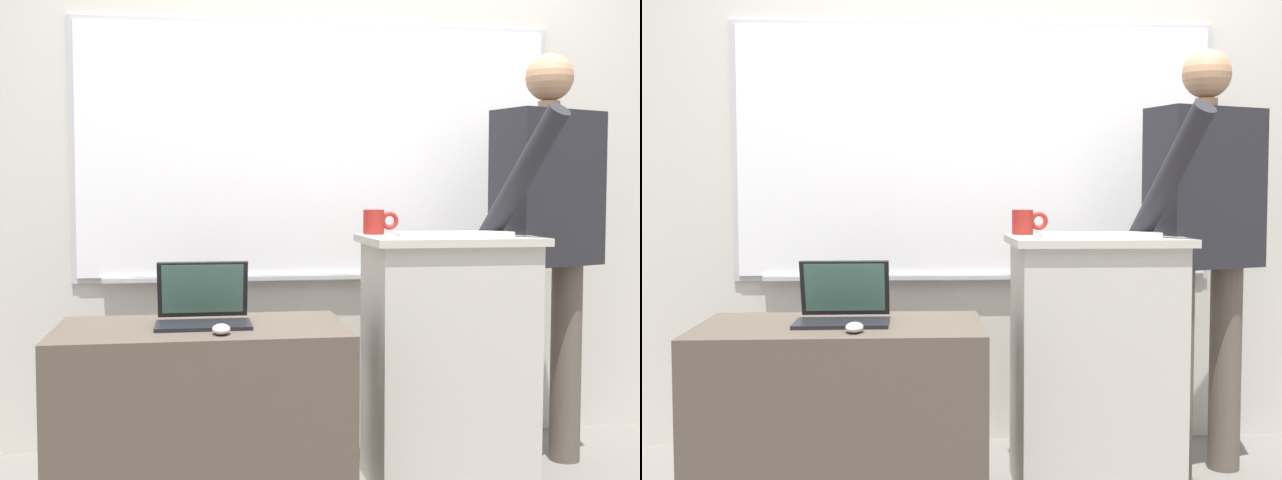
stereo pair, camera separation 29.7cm
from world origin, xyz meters
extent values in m
cube|color=beige|center=(0.00, 1.22, 1.32)|extent=(6.40, 0.12, 2.63)
cube|color=#B7B7BC|center=(-0.16, 1.15, 1.34)|extent=(2.20, 0.02, 1.17)
cube|color=white|center=(-0.16, 1.15, 1.34)|extent=(2.15, 0.02, 1.12)
cube|color=#B7B7BC|center=(-0.16, 1.13, 0.77)|extent=(1.93, 0.04, 0.02)
cube|color=#BCB7AD|center=(0.26, 0.50, 0.48)|extent=(0.61, 0.43, 0.96)
cube|color=#BCB7AD|center=(0.26, 0.50, 0.97)|extent=(0.66, 0.47, 0.03)
cube|color=#4C4238|center=(-0.69, 0.31, 0.35)|extent=(1.01, 0.58, 0.69)
cylinder|color=brown|center=(0.62, 0.61, 0.43)|extent=(0.13, 0.13, 0.85)
cylinder|color=brown|center=(0.86, 0.71, 0.43)|extent=(0.13, 0.13, 0.85)
cube|color=#232328|center=(0.74, 0.66, 1.17)|extent=(0.51, 0.37, 0.64)
cylinder|color=tan|center=(0.74, 0.66, 1.52)|extent=(0.09, 0.09, 0.04)
sphere|color=tan|center=(0.74, 0.66, 1.63)|extent=(0.20, 0.20, 0.20)
cylinder|color=#232328|center=(0.51, 0.38, 1.22)|extent=(0.24, 0.44, 0.53)
cylinder|color=#232328|center=(0.98, 0.75, 1.15)|extent=(0.08, 0.08, 0.61)
cube|color=black|center=(-0.69, 0.29, 0.70)|extent=(0.33, 0.20, 0.01)
cube|color=black|center=(-0.69, 0.42, 0.81)|extent=(0.32, 0.08, 0.21)
cube|color=#4C7A6B|center=(-0.69, 0.42, 0.81)|extent=(0.29, 0.06, 0.18)
cube|color=silver|center=(0.26, 0.44, 1.00)|extent=(0.45, 0.11, 0.02)
ellipsoid|color=silver|center=(-0.63, 0.13, 0.71)|extent=(0.06, 0.10, 0.03)
cylinder|color=maroon|center=(0.00, 0.66, 1.04)|extent=(0.09, 0.09, 0.10)
torus|color=maroon|center=(0.07, 0.66, 1.04)|extent=(0.07, 0.02, 0.07)
camera|label=1|loc=(-0.72, -2.50, 1.16)|focal=45.00mm
camera|label=2|loc=(-0.42, -2.53, 1.16)|focal=45.00mm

